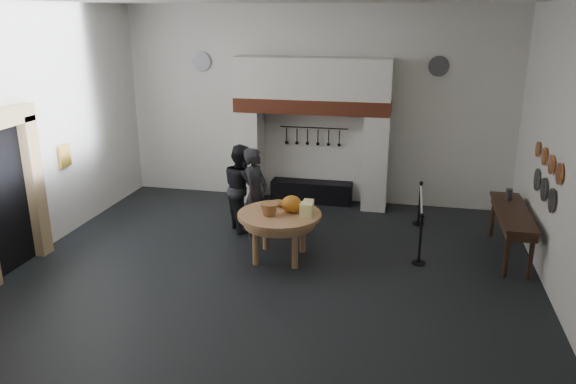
% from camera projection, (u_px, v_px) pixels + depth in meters
% --- Properties ---
extents(floor, '(9.00, 8.00, 0.02)m').
position_uv_depth(floor, '(275.00, 268.00, 9.91)').
color(floor, black).
rests_on(floor, ground).
extents(wall_back, '(9.00, 0.02, 4.50)m').
position_uv_depth(wall_back, '(315.00, 106.00, 12.94)').
color(wall_back, silver).
rests_on(wall_back, floor).
extents(wall_front, '(9.00, 0.02, 4.50)m').
position_uv_depth(wall_front, '(177.00, 233.00, 5.50)').
color(wall_front, silver).
rests_on(wall_front, floor).
extents(wall_left, '(0.02, 8.00, 4.50)m').
position_uv_depth(wall_left, '(32.00, 132.00, 10.14)').
color(wall_left, silver).
rests_on(wall_left, floor).
extents(wall_right, '(0.02, 8.00, 4.50)m').
position_uv_depth(wall_right, '(568.00, 158.00, 8.30)').
color(wall_right, silver).
rests_on(wall_right, floor).
extents(chimney_pier_left, '(0.55, 0.70, 2.15)m').
position_uv_depth(chimney_pier_left, '(250.00, 155.00, 13.27)').
color(chimney_pier_left, silver).
rests_on(chimney_pier_left, floor).
extents(chimney_pier_right, '(0.55, 0.70, 2.15)m').
position_uv_depth(chimney_pier_right, '(376.00, 162.00, 12.67)').
color(chimney_pier_right, silver).
rests_on(chimney_pier_right, floor).
extents(hearth_brick_band, '(3.50, 0.72, 0.32)m').
position_uv_depth(hearth_brick_band, '(312.00, 105.00, 12.60)').
color(hearth_brick_band, '#9E442B').
rests_on(hearth_brick_band, chimney_pier_left).
extents(chimney_hood, '(3.50, 0.70, 0.90)m').
position_uv_depth(chimney_hood, '(313.00, 78.00, 12.41)').
color(chimney_hood, silver).
rests_on(chimney_hood, hearth_brick_band).
extents(iron_range, '(1.90, 0.45, 0.50)m').
position_uv_depth(iron_range, '(312.00, 192.00, 13.29)').
color(iron_range, black).
rests_on(iron_range, floor).
extents(utensil_rail, '(1.60, 0.02, 0.02)m').
position_uv_depth(utensil_rail, '(314.00, 128.00, 13.02)').
color(utensil_rail, black).
rests_on(utensil_rail, wall_back).
extents(door_recess, '(0.04, 1.10, 2.50)m').
position_uv_depth(door_recess, '(4.00, 201.00, 9.51)').
color(door_recess, black).
rests_on(door_recess, floor).
extents(door_jamb_far, '(0.22, 0.30, 2.60)m').
position_uv_depth(door_jamb_far, '(35.00, 187.00, 10.12)').
color(door_jamb_far, tan).
rests_on(door_jamb_far, floor).
extents(wall_plaque, '(0.05, 0.34, 0.44)m').
position_uv_depth(wall_plaque, '(65.00, 156.00, 11.07)').
color(wall_plaque, gold).
rests_on(wall_plaque, wall_left).
extents(work_table, '(1.83, 1.83, 0.07)m').
position_uv_depth(work_table, '(280.00, 215.00, 10.06)').
color(work_table, tan).
rests_on(work_table, floor).
extents(pumpkin, '(0.36, 0.36, 0.31)m').
position_uv_depth(pumpkin, '(292.00, 204.00, 10.05)').
color(pumpkin, orange).
rests_on(pumpkin, work_table).
extents(cheese_block_big, '(0.22, 0.22, 0.24)m').
position_uv_depth(cheese_block_big, '(306.00, 210.00, 9.86)').
color(cheese_block_big, '#FFF698').
rests_on(cheese_block_big, work_table).
extents(cheese_block_small, '(0.18, 0.18, 0.20)m').
position_uv_depth(cheese_block_small, '(308.00, 205.00, 10.15)').
color(cheese_block_small, '#EDD88D').
rests_on(cheese_block_small, work_table).
extents(wicker_basket, '(0.39, 0.39, 0.22)m').
position_uv_depth(wicker_basket, '(269.00, 210.00, 9.91)').
color(wicker_basket, olive).
rests_on(wicker_basket, work_table).
extents(bread_loaf, '(0.31, 0.18, 0.13)m').
position_uv_depth(bread_loaf, '(279.00, 203.00, 10.38)').
color(bread_loaf, '#AA843C').
rests_on(bread_loaf, work_table).
extents(visitor_near, '(0.53, 0.72, 1.83)m').
position_uv_depth(visitor_near, '(255.00, 194.00, 10.98)').
color(visitor_near, black).
rests_on(visitor_near, floor).
extents(visitor_far, '(1.06, 1.10, 1.80)m').
position_uv_depth(visitor_far, '(242.00, 188.00, 11.44)').
color(visitor_far, black).
rests_on(visitor_far, floor).
extents(side_table, '(0.55, 2.20, 0.06)m').
position_uv_depth(side_table, '(513.00, 212.00, 10.13)').
color(side_table, '#331F12').
rests_on(side_table, floor).
extents(pewter_jug, '(0.12, 0.12, 0.22)m').
position_uv_depth(pewter_jug, '(509.00, 194.00, 10.65)').
color(pewter_jug, '#47474C').
rests_on(pewter_jug, side_table).
extents(copper_pan_a, '(0.03, 0.34, 0.34)m').
position_uv_depth(copper_pan_a, '(559.00, 174.00, 8.59)').
color(copper_pan_a, '#C6662D').
rests_on(copper_pan_a, wall_right).
extents(copper_pan_b, '(0.03, 0.32, 0.32)m').
position_uv_depth(copper_pan_b, '(551.00, 165.00, 9.10)').
color(copper_pan_b, '#C6662D').
rests_on(copper_pan_b, wall_right).
extents(copper_pan_c, '(0.03, 0.30, 0.30)m').
position_uv_depth(copper_pan_c, '(544.00, 156.00, 9.61)').
color(copper_pan_c, '#C6662D').
rests_on(copper_pan_c, wall_right).
extents(copper_pan_d, '(0.03, 0.28, 0.28)m').
position_uv_depth(copper_pan_d, '(538.00, 149.00, 10.12)').
color(copper_pan_d, '#C6662D').
rests_on(copper_pan_d, wall_right).
extents(pewter_plate_left, '(0.03, 0.40, 0.40)m').
position_uv_depth(pewter_plate_left, '(552.00, 201.00, 8.93)').
color(pewter_plate_left, '#4C4C51').
rests_on(pewter_plate_left, wall_right).
extents(pewter_plate_mid, '(0.03, 0.40, 0.40)m').
position_uv_depth(pewter_plate_mid, '(544.00, 189.00, 9.49)').
color(pewter_plate_mid, '#4C4C51').
rests_on(pewter_plate_mid, wall_right).
extents(pewter_plate_right, '(0.03, 0.40, 0.40)m').
position_uv_depth(pewter_plate_right, '(537.00, 180.00, 10.04)').
color(pewter_plate_right, '#4C4C51').
rests_on(pewter_plate_right, wall_right).
extents(pewter_plate_back_left, '(0.44, 0.03, 0.44)m').
position_uv_depth(pewter_plate_back_left, '(202.00, 62.00, 13.16)').
color(pewter_plate_back_left, '#4C4C51').
rests_on(pewter_plate_back_left, wall_back).
extents(pewter_plate_back_right, '(0.44, 0.03, 0.44)m').
position_uv_depth(pewter_plate_back_right, '(439.00, 66.00, 12.06)').
color(pewter_plate_back_right, '#4C4C51').
rests_on(pewter_plate_back_right, wall_back).
extents(barrier_post_near, '(0.05, 0.05, 0.90)m').
position_uv_depth(barrier_post_near, '(420.00, 240.00, 9.95)').
color(barrier_post_near, black).
rests_on(barrier_post_near, floor).
extents(barrier_post_far, '(0.05, 0.05, 0.90)m').
position_uv_depth(barrier_post_far, '(420.00, 204.00, 11.81)').
color(barrier_post_far, black).
rests_on(barrier_post_far, floor).
extents(barrier_rope, '(0.04, 2.00, 0.04)m').
position_uv_depth(barrier_rope, '(421.00, 201.00, 10.76)').
color(barrier_rope, silver).
rests_on(barrier_rope, barrier_post_near).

